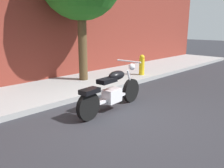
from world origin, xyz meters
TOP-DOWN VIEW (x-y plane):
  - ground_plane at (0.00, 0.00)m, footprint 60.00×60.00m
  - sidewalk at (0.00, 2.78)m, footprint 21.53×2.42m
  - motorcycle at (0.18, 0.48)m, footprint 2.21×0.70m
  - fire_hydrant at (3.42, 2.06)m, footprint 0.20×0.20m

SIDE VIEW (x-z plane):
  - ground_plane at x=0.00m, z-range 0.00..0.00m
  - sidewalk at x=0.00m, z-range 0.00..0.14m
  - fire_hydrant at x=3.42m, z-range 0.00..0.91m
  - motorcycle at x=0.18m, z-range -0.10..1.01m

